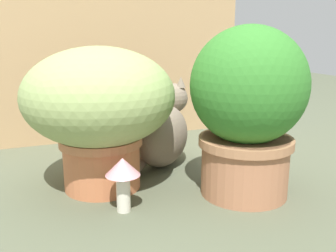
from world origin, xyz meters
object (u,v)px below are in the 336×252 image
object	(u,v)px
grass_planter	(99,106)
cat	(163,131)
leafy_planter	(248,106)
mushroom_ornament_red	(106,169)
mushroom_ornament_pink	(123,174)

from	to	relation	value
grass_planter	cat	world-z (taller)	grass_planter
grass_planter	leafy_planter	world-z (taller)	leafy_planter
cat	mushroom_ornament_red	xyz separation A→B (m)	(-0.25, -0.20, -0.04)
leafy_planter	mushroom_ornament_red	bearing A→B (deg)	160.97
grass_planter	leafy_planter	distance (m)	0.43
grass_planter	mushroom_ornament_pink	xyz separation A→B (m)	(0.02, -0.18, -0.15)
leafy_planter	mushroom_ornament_red	xyz separation A→B (m)	(-0.38, 0.13, -0.18)
grass_planter	cat	size ratio (longest dim) A/B	1.30
mushroom_ornament_red	grass_planter	bearing A→B (deg)	87.65
cat	mushroom_ornament_pink	size ratio (longest dim) A/B	2.30
cat	leafy_planter	bearing A→B (deg)	-68.76
cat	mushroom_ornament_pink	distance (m)	0.39
mushroom_ornament_pink	leafy_planter	bearing A→B (deg)	-2.71
grass_planter	leafy_planter	bearing A→B (deg)	-27.88
leafy_planter	mushroom_ornament_red	distance (m)	0.44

